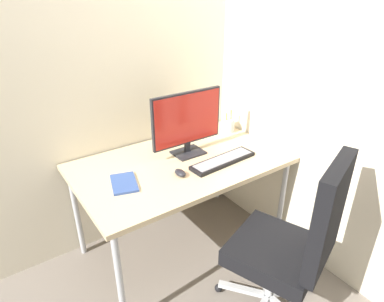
{
  "coord_description": "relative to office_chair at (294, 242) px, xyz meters",
  "views": [
    {
      "loc": [
        -1.03,
        -1.59,
        1.74
      ],
      "look_at": [
        0.03,
        -0.08,
        0.82
      ],
      "focal_mm": 30.78,
      "sensor_mm": 36.0,
      "label": 1
    }
  ],
  "objects": [
    {
      "name": "pen_holder",
      "position": [
        0.4,
        1.01,
        0.24
      ],
      "size": [
        0.1,
        0.1,
        0.18
      ],
      "color": "silver",
      "rests_on": "desk"
    },
    {
      "name": "monitor",
      "position": [
        -0.08,
        0.88,
        0.42
      ],
      "size": [
        0.52,
        0.16,
        0.43
      ],
      "color": "black",
      "rests_on": "desk"
    },
    {
      "name": "notebook",
      "position": [
        -0.6,
        0.76,
        0.19
      ],
      "size": [
        0.2,
        0.25,
        0.01
      ],
      "primitive_type": "cube",
      "rotation": [
        0.0,
        0.0,
        -0.29
      ],
      "color": "#334C8C",
      "rests_on": "desk"
    },
    {
      "name": "ground_plane",
      "position": [
        -0.18,
        0.81,
        -0.54
      ],
      "size": [
        8.0,
        8.0,
        0.0
      ],
      "primitive_type": "plane",
      "color": "slate"
    },
    {
      "name": "keyboard",
      "position": [
        0.03,
        0.64,
        0.2
      ],
      "size": [
        0.48,
        0.15,
        0.03
      ],
      "color": "black",
      "rests_on": "desk"
    },
    {
      "name": "desk",
      "position": [
        -0.18,
        0.81,
        0.13
      ],
      "size": [
        1.36,
        0.83,
        0.72
      ],
      "color": "#D1B78C",
      "rests_on": "ground_plane"
    },
    {
      "name": "wall_back",
      "position": [
        -0.18,
        1.25,
        0.86
      ],
      "size": [
        2.73,
        0.04,
        2.8
      ],
      "primitive_type": "cube",
      "color": "beige",
      "rests_on": "ground_plane"
    },
    {
      "name": "office_chair",
      "position": [
        0.0,
        0.0,
        0.0
      ],
      "size": [
        0.63,
        0.62,
        1.05
      ],
      "color": "black",
      "rests_on": "ground_plane"
    },
    {
      "name": "wall_side_right",
      "position": [
        0.53,
        0.61,
        0.86
      ],
      "size": [
        0.04,
        2.2,
        2.8
      ],
      "primitive_type": "cube",
      "color": "beige",
      "rests_on": "ground_plane"
    },
    {
      "name": "mouse",
      "position": [
        -0.28,
        0.66,
        0.2
      ],
      "size": [
        0.05,
        0.09,
        0.04
      ],
      "primitive_type": "ellipsoid",
      "rotation": [
        0.0,
        0.0,
        0.03
      ],
      "color": "black",
      "rests_on": "desk"
    }
  ]
}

